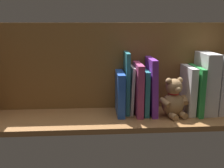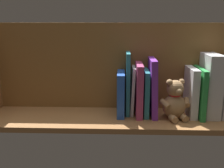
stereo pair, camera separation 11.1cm
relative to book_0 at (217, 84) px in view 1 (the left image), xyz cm
name	(u,v)px [view 1 (the left image)]	position (x,y,z in cm)	size (l,w,h in cm)	color
ground_plane	(112,118)	(46.76, 3.08, -13.75)	(111.76, 28.26, 2.20)	#9E6B3D
shelf_back_panel	(110,66)	(46.76, -8.80, 6.96)	(111.76, 1.50, 39.21)	olive
book_0	(217,84)	(0.00, 0.00, 0.00)	(2.78, 15.31, 25.30)	silver
dictionary_thick_white	(206,83)	(5.06, 0.23, 0.65)	(6.07, 15.58, 26.60)	silver
book_1	(196,90)	(9.76, 0.92, -2.25)	(2.05, 17.15, 20.79)	green
book_2	(188,90)	(12.92, 0.03, -2.29)	(2.98, 15.37, 20.71)	silver
teddy_bear	(174,99)	(20.56, 4.67, -5.24)	(13.16, 12.50, 16.84)	tan
book_3	(151,86)	(29.36, 0.34, -0.40)	(2.48, 15.99, 24.50)	purple
book_4	(144,91)	(32.25, -0.26, -2.90)	(2.04, 14.78, 19.50)	teal
book_5	(138,89)	(35.26, 0.41, -1.47)	(2.71, 16.13, 22.36)	#B23F72
book_6	(131,90)	(37.89, -1.70, -2.32)	(1.28, 11.90, 20.65)	silver
book_7	(127,83)	(40.01, -1.57, 0.79)	(1.68, 12.18, 26.87)	teal
book_8	(120,93)	(43.05, 0.02, -3.36)	(3.13, 15.35, 18.58)	blue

